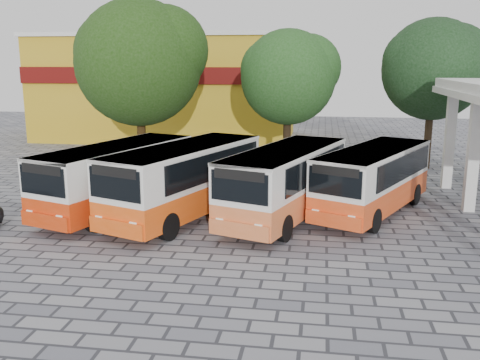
% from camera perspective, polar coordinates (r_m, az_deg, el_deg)
% --- Properties ---
extents(ground, '(90.00, 90.00, 0.00)m').
position_cam_1_polar(ground, '(18.21, 3.27, -7.52)').
color(ground, slate).
rests_on(ground, ground).
extents(shophouse_block, '(20.40, 10.40, 8.30)m').
position_cam_1_polar(shophouse_block, '(44.86, -7.63, 9.84)').
color(shophouse_block, '#B68E16').
rests_on(shophouse_block, ground).
extents(bus_far_left, '(4.77, 8.39, 2.84)m').
position_cam_1_polar(bus_far_left, '(22.84, -13.01, 0.63)').
color(bus_far_left, red).
rests_on(bus_far_left, ground).
extents(bus_centre_left, '(5.17, 8.74, 2.95)m').
position_cam_1_polar(bus_centre_left, '(21.55, -5.88, 0.35)').
color(bus_centre_left, '#EB510F').
rests_on(bus_centre_left, ground).
extents(bus_centre_right, '(4.85, 8.46, 2.86)m').
position_cam_1_polar(bus_centre_right, '(21.32, 4.89, 0.10)').
color(bus_centre_right, orange).
rests_on(bus_centre_right, ground).
extents(bus_far_right, '(5.39, 8.16, 2.74)m').
position_cam_1_polar(bus_far_right, '(22.72, 14.08, 0.36)').
color(bus_far_right, '#EA4A17').
rests_on(bus_far_right, ground).
extents(tree_left, '(7.48, 7.12, 9.70)m').
position_cam_1_polar(tree_left, '(31.36, -10.60, 12.62)').
color(tree_left, '#3C2810').
rests_on(tree_left, ground).
extents(tree_middle, '(5.76, 5.49, 8.07)m').
position_cam_1_polar(tree_middle, '(31.52, 5.29, 11.19)').
color(tree_middle, black).
rests_on(tree_middle, ground).
extents(tree_right, '(6.09, 5.80, 8.67)m').
position_cam_1_polar(tree_right, '(33.08, 20.05, 11.36)').
color(tree_right, '#3F2E1E').
rests_on(tree_right, ground).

